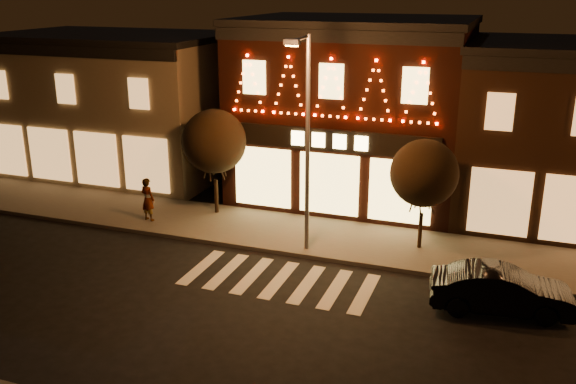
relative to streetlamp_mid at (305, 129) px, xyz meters
The scene contains 10 objects.
ground 7.98m from the streetlamp_mid, 91.05° to the right, with size 120.00×120.00×0.00m, color black.
sidewalk_far 5.34m from the streetlamp_mid, 40.78° to the left, with size 44.00×4.00×0.15m, color #47423D.
building_left 15.21m from the streetlamp_mid, 149.86° to the left, with size 12.20×8.28×7.30m.
building_pulp 7.63m from the streetlamp_mid, 90.88° to the left, with size 10.20×8.34×8.30m.
building_right_a 12.13m from the streetlamp_mid, 39.07° to the left, with size 9.20×8.28×7.50m.
streetlamp_mid is the anchor object (origin of this frame).
tree_left 5.82m from the streetlamp_mid, 151.70° to the left, with size 2.73×2.73×4.57m.
tree_right 4.71m from the streetlamp_mid, 23.92° to the left, with size 2.51×2.51×4.20m.
dark_sedan 8.45m from the streetlamp_mid, 16.26° to the right, with size 1.51×4.32×1.42m, color black.
pedestrian 8.17m from the streetlamp_mid, behind, with size 0.68×0.45×1.86m, color gray.
Camera 1 is at (6.98, -14.33, 9.64)m, focal length 39.25 mm.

